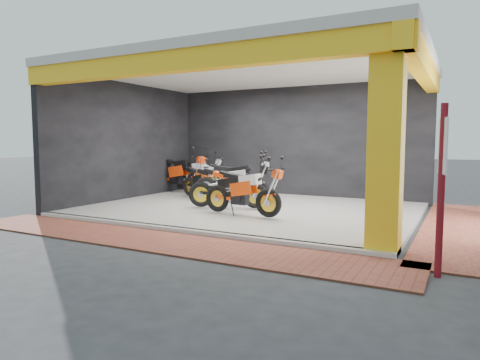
# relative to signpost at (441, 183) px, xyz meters

# --- Properties ---
(ground) EXTENTS (80.00, 80.00, 0.00)m
(ground) POSITION_rel_signpost_xyz_m (-4.60, 1.66, -1.25)
(ground) COLOR #2D2D30
(ground) RESTS_ON ground
(showroom_floor) EXTENTS (8.00, 6.00, 0.10)m
(showroom_floor) POSITION_rel_signpost_xyz_m (-4.60, 3.66, -1.20)
(showroom_floor) COLOR white
(showroom_floor) RESTS_ON ground
(showroom_ceiling) EXTENTS (8.40, 6.40, 0.20)m
(showroom_ceiling) POSITION_rel_signpost_xyz_m (-4.60, 3.66, 2.35)
(showroom_ceiling) COLOR beige
(showroom_ceiling) RESTS_ON corner_column
(back_wall) EXTENTS (8.20, 0.20, 3.50)m
(back_wall) POSITION_rel_signpost_xyz_m (-4.60, 6.76, 0.50)
(back_wall) COLOR black
(back_wall) RESTS_ON ground
(left_wall) EXTENTS (0.20, 6.20, 3.50)m
(left_wall) POSITION_rel_signpost_xyz_m (-8.70, 3.66, 0.50)
(left_wall) COLOR black
(left_wall) RESTS_ON ground
(corner_column) EXTENTS (0.50, 0.50, 3.50)m
(corner_column) POSITION_rel_signpost_xyz_m (-0.85, 0.91, 0.50)
(corner_column) COLOR yellow
(corner_column) RESTS_ON ground
(header_beam_front) EXTENTS (8.40, 0.30, 0.40)m
(header_beam_front) POSITION_rel_signpost_xyz_m (-4.60, 0.66, 2.05)
(header_beam_front) COLOR yellow
(header_beam_front) RESTS_ON corner_column
(header_beam_right) EXTENTS (0.30, 6.40, 0.40)m
(header_beam_right) POSITION_rel_signpost_xyz_m (-0.60, 3.66, 2.05)
(header_beam_right) COLOR yellow
(header_beam_right) RESTS_ON corner_column
(floor_kerb) EXTENTS (8.00, 0.20, 0.10)m
(floor_kerb) POSITION_rel_signpost_xyz_m (-4.60, 0.64, -1.20)
(floor_kerb) COLOR white
(floor_kerb) RESTS_ON ground
(paver_front) EXTENTS (9.00, 1.40, 0.03)m
(paver_front) POSITION_rel_signpost_xyz_m (-4.60, -0.14, -1.23)
(paver_front) COLOR brown
(paver_front) RESTS_ON ground
(paver_right) EXTENTS (1.40, 7.00, 0.03)m
(paver_right) POSITION_rel_signpost_xyz_m (0.20, 3.66, -1.23)
(paver_right) COLOR brown
(paver_right) RESTS_ON ground
(signpost) EXTENTS (0.12, 0.31, 2.28)m
(signpost) POSITION_rel_signpost_xyz_m (0.00, 0.00, 0.00)
(signpost) COLOR maroon
(signpost) RESTS_ON ground
(moto_hero) EXTENTS (2.20, 0.99, 1.31)m
(moto_hero) POSITION_rel_signpost_xyz_m (-3.52, 2.40, -0.49)
(moto_hero) COLOR #FF450A
(moto_hero) RESTS_ON showroom_floor
(moto_row_a) EXTENTS (2.29, 1.43, 1.31)m
(moto_row_a) POSITION_rel_signpost_xyz_m (-4.34, 3.41, -0.49)
(moto_row_a) COLOR black
(moto_row_a) RESTS_ON showroom_floor
(moto_row_b) EXTENTS (2.39, 1.35, 1.38)m
(moto_row_b) POSITION_rel_signpost_xyz_m (-4.75, 4.39, -0.46)
(moto_row_b) COLOR #A4A6AC
(moto_row_b) RESTS_ON showroom_floor
(moto_row_c) EXTENTS (2.04, 1.44, 1.17)m
(moto_row_c) POSITION_rel_signpost_xyz_m (-6.12, 4.23, -0.56)
(moto_row_c) COLOR black
(moto_row_c) RESTS_ON showroom_floor
(moto_row_d) EXTENTS (2.51, 1.20, 1.47)m
(moto_row_d) POSITION_rel_signpost_xyz_m (-7.40, 5.32, -0.41)
(moto_row_d) COLOR #E93809
(moto_row_d) RESTS_ON showroom_floor
(moto_row_e) EXTENTS (2.30, 1.38, 1.32)m
(moto_row_e) POSITION_rel_signpost_xyz_m (-7.40, 6.38, -0.49)
(moto_row_e) COLOR #999AA0
(moto_row_e) RESTS_ON showroom_floor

